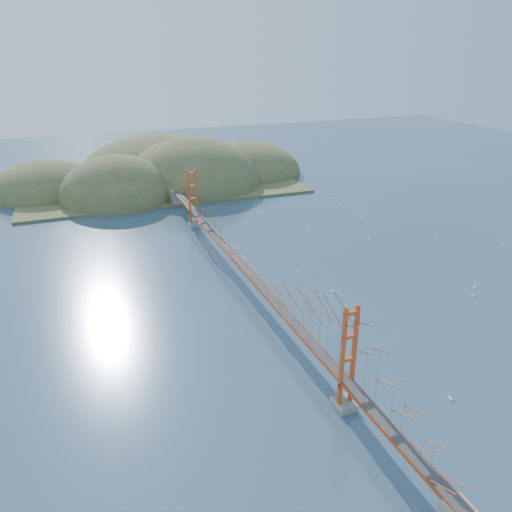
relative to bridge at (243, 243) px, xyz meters
name	(u,v)px	position (x,y,z in m)	size (l,w,h in m)	color
ground	(244,286)	(0.00, -0.18, -7.01)	(320.00, 320.00, 0.00)	#324C65
bridge	(243,243)	(0.00, 0.00, 0.00)	(2.20, 94.40, 12.00)	gray
far_headlands	(166,181)	(2.21, 68.33, -7.01)	(84.00, 58.00, 25.00)	brown
sailboat_7	(330,199)	(35.59, 36.83, -6.85)	(0.65, 0.65, 0.73)	white
sailboat_11	(503,244)	(50.93, -1.33, -6.85)	(0.70, 0.70, 0.74)	white
sailboat_8	(354,208)	(36.87, 28.11, -6.87)	(0.53, 0.53, 0.57)	white
sailboat_6	(473,295)	(30.56, -15.56, -6.86)	(0.65, 0.65, 0.68)	white
sailboat_3	(307,231)	(20.19, 18.29, -6.86)	(0.57, 0.49, 0.66)	white
sailboat_4	(361,218)	(34.71, 21.46, -6.86)	(0.54, 0.58, 0.65)	white
sailboat_15	(282,203)	(23.25, 37.42, -6.86)	(0.50, 0.57, 0.64)	white
sailboat_12	(286,206)	(23.14, 34.91, -6.86)	(0.60, 0.50, 0.69)	white
sailboat_14	(369,238)	(29.51, 10.34, -6.86)	(0.50, 0.60, 0.69)	white
sailboat_9	(363,211)	(37.56, 25.44, -6.86)	(0.54, 0.60, 0.68)	white
sailboat_17	(342,204)	(35.88, 31.75, -6.87)	(0.49, 0.44, 0.56)	white
sailboat_13	(475,286)	(32.91, -13.40, -6.86)	(0.66, 0.66, 0.69)	white
sailboat_10	(450,397)	(11.06, -33.08, -6.86)	(0.50, 0.60, 0.69)	white
sailboat_5	(437,236)	(42.47, 6.76, -6.86)	(0.49, 0.57, 0.65)	white
sailboat_extra_0	(298,271)	(10.07, 1.40, -6.87)	(0.52, 0.52, 0.58)	white
sailboat_extra_1	(332,291)	(11.74, -6.87, -6.86)	(0.61, 0.59, 0.69)	white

